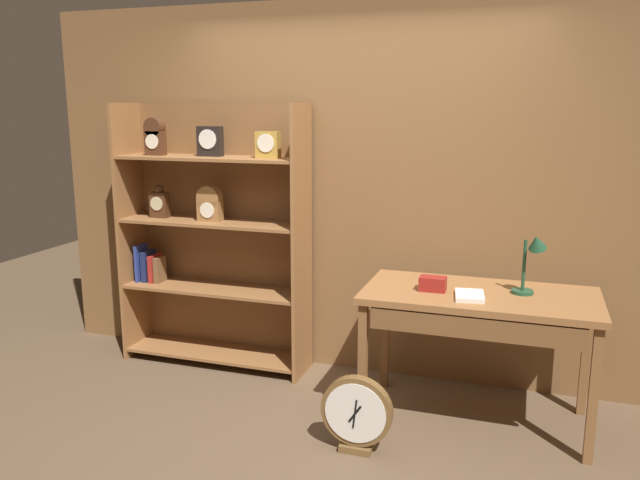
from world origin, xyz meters
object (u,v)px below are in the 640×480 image
(desk_lamp, at_px, (532,257))
(round_clock_large, at_px, (357,414))
(workbench, at_px, (479,309))
(open_repair_manual, at_px, (470,296))
(bookshelf, at_px, (212,236))
(toolbox_small, at_px, (433,284))

(desk_lamp, height_order, round_clock_large, desk_lamp)
(workbench, xyz_separation_m, desk_lamp, (0.28, 0.06, 0.32))
(desk_lamp, height_order, open_repair_manual, desk_lamp)
(round_clock_large, bearing_deg, bookshelf, 145.45)
(bookshelf, xyz_separation_m, desk_lamp, (2.22, -0.33, 0.08))
(workbench, bearing_deg, bookshelf, 168.79)
(toolbox_small, xyz_separation_m, round_clock_large, (-0.32, -0.53, -0.63))
(workbench, distance_m, toolbox_small, 0.30)
(bookshelf, distance_m, desk_lamp, 2.25)
(bookshelf, bearing_deg, toolbox_small, -13.71)
(bookshelf, relative_size, open_repair_manual, 8.70)
(open_repair_manual, distance_m, round_clock_large, 0.93)
(desk_lamp, distance_m, open_repair_manual, 0.42)
(workbench, xyz_separation_m, open_repair_manual, (-0.05, -0.10, 0.10))
(bookshelf, distance_m, round_clock_large, 1.81)
(workbench, relative_size, round_clock_large, 3.07)
(round_clock_large, bearing_deg, toolbox_small, 58.97)
(workbench, xyz_separation_m, toolbox_small, (-0.27, -0.02, 0.13))
(desk_lamp, bearing_deg, open_repair_manual, -154.53)
(desk_lamp, xyz_separation_m, toolbox_small, (-0.55, -0.08, -0.19))
(desk_lamp, xyz_separation_m, round_clock_large, (-0.86, -0.61, -0.82))
(workbench, relative_size, toolbox_small, 8.78)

